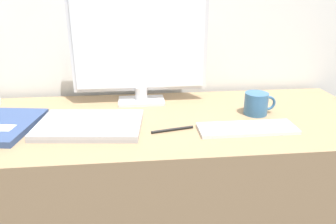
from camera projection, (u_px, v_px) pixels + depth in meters
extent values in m
cube|color=#997A56|center=(163.00, 207.00, 1.29)|extent=(1.51, 0.59, 0.75)
cube|color=silver|center=(141.00, 101.00, 1.32)|extent=(0.18, 0.11, 0.01)
cylinder|color=silver|center=(141.00, 93.00, 1.31)|extent=(0.05, 0.05, 0.05)
cube|color=silver|center=(140.00, 42.00, 1.24)|extent=(0.52, 0.01, 0.38)
cube|color=white|center=(140.00, 42.00, 1.23)|extent=(0.49, 0.01, 0.35)
cube|color=silver|center=(247.00, 128.00, 1.06)|extent=(0.32, 0.11, 0.01)
cube|color=#B7B7BC|center=(248.00, 127.00, 1.06)|extent=(0.29, 0.09, 0.00)
cube|color=#A3A3A8|center=(90.00, 126.00, 1.08)|extent=(0.36, 0.26, 0.01)
cube|color=#B2B2B7|center=(90.00, 123.00, 1.07)|extent=(0.36, 0.26, 0.01)
cube|color=white|center=(90.00, 122.00, 1.06)|extent=(0.20, 0.20, 0.01)
cube|color=silver|center=(90.00, 121.00, 1.06)|extent=(0.15, 0.15, 0.00)
cube|color=#334775|center=(1.00, 126.00, 1.07)|extent=(0.25, 0.31, 0.02)
cylinder|color=#336089|center=(256.00, 104.00, 1.18)|extent=(0.08, 0.08, 0.08)
torus|color=#336089|center=(268.00, 103.00, 1.19)|extent=(0.05, 0.01, 0.05)
cylinder|color=black|center=(172.00, 130.00, 1.06)|extent=(0.14, 0.04, 0.01)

